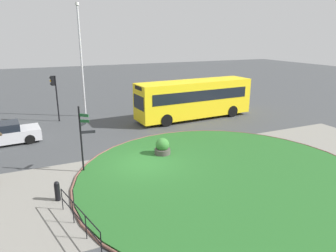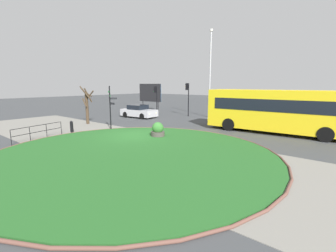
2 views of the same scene
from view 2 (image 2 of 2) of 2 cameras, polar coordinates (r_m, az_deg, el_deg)
name	(u,v)px [view 2 (image 2 of 2)]	position (r m, az deg, el deg)	size (l,w,h in m)	color
ground	(135,136)	(17.26, -7.97, -2.49)	(120.00, 120.00, 0.00)	#3D3F42
sidewalk_paving	(111,142)	(15.98, -13.46, -3.63)	(32.00, 7.88, 0.02)	gray
grass_island	(133,153)	(12.97, -8.26, -6.44)	(14.90, 14.90, 0.10)	#235B23
grass_kerb_ring	(133,153)	(12.97, -8.26, -6.42)	(15.21, 15.21, 0.11)	brown
signpost_directional	(110,105)	(19.66, -13.56, 4.84)	(0.78, 0.83, 3.57)	black
bollard_foreground	(72,127)	(19.86, -22.01, -0.12)	(0.24, 0.24, 0.91)	black
railing_grass_edge	(38,130)	(18.28, -28.54, -0.91)	(0.86, 3.57, 0.97)	black
bus_yellow	(277,110)	(19.76, 24.51, 3.41)	(10.36, 3.03, 3.25)	yellow
car_near_lane	(139,112)	(27.07, -7.00, 3.44)	(4.17, 2.24, 1.41)	#B7B7BC
traffic_light_near	(188,92)	(27.91, 4.68, 8.05)	(0.49, 0.29, 3.80)	black
traffic_light_far	(156,94)	(30.31, -2.95, 7.72)	(0.48, 0.32, 3.43)	black
lamppost_tall	(210,72)	(27.24, 10.01, 12.64)	(0.32, 0.32, 9.49)	#B7B7BC
billboard_left	(150,93)	(34.05, -4.27, 7.82)	(3.78, 0.49, 3.75)	black
planter_near_signpost	(158,131)	(16.75, -2.45, -1.10)	(0.96, 0.96, 1.08)	#47423D
street_tree_bare	(87,105)	(23.42, -18.75, 4.78)	(1.20, 1.22, 3.54)	#423323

